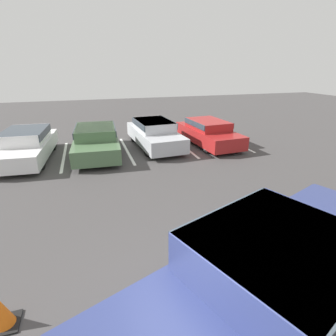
% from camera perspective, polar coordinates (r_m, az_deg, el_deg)
% --- Properties ---
extents(ground_plane, '(60.00, 60.00, 0.00)m').
position_cam_1_polar(ground_plane, '(4.78, 10.70, -30.25)').
color(ground_plane, '#423F3F').
extents(stall_stripe_b, '(0.12, 4.27, 0.01)m').
position_cam_1_polar(stall_stripe_b, '(12.45, -21.68, 2.49)').
color(stall_stripe_b, white).
rests_on(stall_stripe_b, ground_plane).
extents(stall_stripe_c, '(0.12, 4.27, 0.01)m').
position_cam_1_polar(stall_stripe_c, '(12.51, -8.96, 3.86)').
color(stall_stripe_c, white).
rests_on(stall_stripe_c, ground_plane).
extents(stall_stripe_d, '(0.12, 4.27, 0.01)m').
position_cam_1_polar(stall_stripe_d, '(13.16, 3.09, 4.99)').
color(stall_stripe_d, white).
rests_on(stall_stripe_d, ground_plane).
extents(stall_stripe_e, '(0.12, 4.27, 0.01)m').
position_cam_1_polar(stall_stripe_e, '(14.34, 13.61, 5.79)').
color(stall_stripe_e, white).
rests_on(stall_stripe_e, ground_plane).
extents(pickup_truck, '(6.39, 4.06, 1.71)m').
position_cam_1_polar(pickup_truck, '(4.46, 23.86, -20.85)').
color(pickup_truck, navy).
rests_on(pickup_truck, ground_plane).
extents(parked_sedan_a, '(2.06, 4.54, 1.27)m').
position_cam_1_polar(parked_sedan_a, '(12.41, -28.40, 4.61)').
color(parked_sedan_a, silver).
rests_on(parked_sedan_a, ground_plane).
extents(parked_sedan_b, '(2.10, 4.44, 1.25)m').
position_cam_1_polar(parked_sedan_b, '(12.03, -15.34, 5.94)').
color(parked_sedan_b, '#4C6B47').
rests_on(parked_sedan_b, ground_plane).
extents(parked_sedan_c, '(1.97, 4.55, 1.27)m').
position_cam_1_polar(parked_sedan_c, '(12.82, -3.00, 7.66)').
color(parked_sedan_c, '#B7BABF').
rests_on(parked_sedan_c, ground_plane).
extents(parked_sedan_d, '(1.96, 4.35, 1.20)m').
position_cam_1_polar(parked_sedan_d, '(13.36, 8.74, 7.82)').
color(parked_sedan_d, maroon).
rests_on(parked_sedan_d, ground_plane).
extents(traffic_cone, '(0.42, 0.42, 0.54)m').
position_cam_1_polar(traffic_cone, '(5.15, -32.42, -25.10)').
color(traffic_cone, black).
rests_on(traffic_cone, ground_plane).
extents(wheel_stop_curb, '(1.68, 0.20, 0.14)m').
position_cam_1_polar(wheel_stop_curb, '(15.74, 2.40, 8.00)').
color(wheel_stop_curb, '#B7B2A8').
rests_on(wheel_stop_curb, ground_plane).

